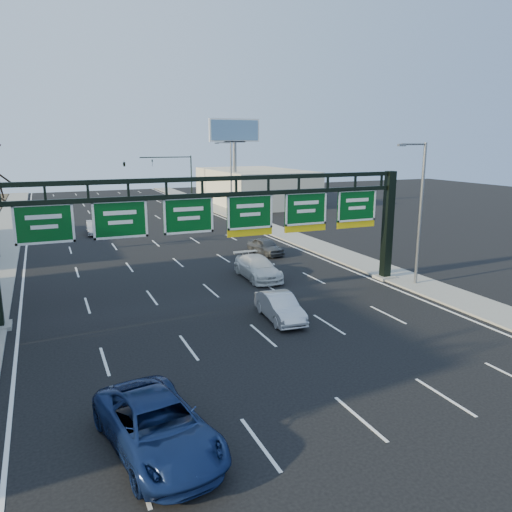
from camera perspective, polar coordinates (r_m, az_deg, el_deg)
name	(u,v)px	position (r m, az deg, el deg)	size (l,w,h in m)	color
ground	(281,351)	(22.52, 2.89, -10.78)	(160.00, 160.00, 0.00)	black
sidewalk_right	(311,244)	(45.20, 6.34, 1.40)	(3.00, 120.00, 0.12)	gray
lane_markings	(172,257)	(40.57, -9.61, -0.12)	(21.60, 120.00, 0.01)	white
sign_gantry	(223,221)	(28.41, -3.83, 3.96)	(24.60, 1.20, 7.20)	black
building_right_distant	(254,187)	(74.71, -0.18, 7.93)	(12.00, 20.00, 5.00)	beige
streetlight_near	(419,207)	(32.89, 18.16, 5.37)	(2.15, 0.22, 9.00)	slate
streetlight_far	(230,174)	(62.47, -2.98, 9.30)	(2.15, 0.22, 9.00)	slate
billboard_right	(235,141)	(67.89, -2.47, 12.96)	(7.00, 0.50, 12.00)	slate
traffic_signal_mast	(150,167)	(75.04, -11.99, 9.97)	(10.16, 0.54, 7.00)	black
car_blue_suv	(158,426)	(15.94, -11.18, -18.57)	(2.62, 5.68, 1.58)	navy
car_silver_sedan	(280,307)	(26.01, 2.74, -5.84)	(1.44, 4.14, 1.36)	silver
car_white_wagon	(258,268)	(33.70, 0.19, -1.34)	(2.06, 5.07, 1.47)	silver
car_grey_far	(265,246)	(40.91, 1.09, 1.12)	(1.56, 3.89, 1.33)	#444649
car_silver_distant	(94,228)	(52.40, -17.99, 3.12)	(1.42, 4.07, 1.34)	#B4B3B8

